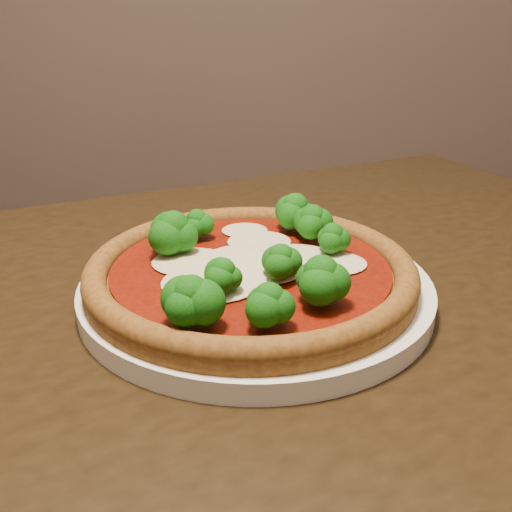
{
  "coord_description": "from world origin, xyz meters",
  "views": [
    {
      "loc": [
        -0.04,
        -0.5,
        0.99
      ],
      "look_at": [
        -0.01,
        -0.05,
        0.79
      ],
      "focal_mm": 40.0,
      "sensor_mm": 36.0,
      "label": 1
    }
  ],
  "objects": [
    {
      "name": "dining_table",
      "position": [
        -0.09,
        -0.13,
        0.65
      ],
      "size": [
        1.44,
        1.21,
        0.75
      ],
      "rotation": [
        0.0,
        0.0,
        0.39
      ],
      "color": "black",
      "rests_on": "floor"
    },
    {
      "name": "plate",
      "position": [
        -0.01,
        -0.05,
        0.76
      ],
      "size": [
        0.31,
        0.31,
        0.02
      ],
      "primitive_type": "cylinder",
      "color": "white",
      "rests_on": "dining_table"
    },
    {
      "name": "pizza",
      "position": [
        -0.02,
        -0.06,
        0.78
      ],
      "size": [
        0.29,
        0.29,
        0.06
      ],
      "rotation": [
        0.0,
        0.0,
        -0.14
      ],
      "color": "brown",
      "rests_on": "plate"
    }
  ]
}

